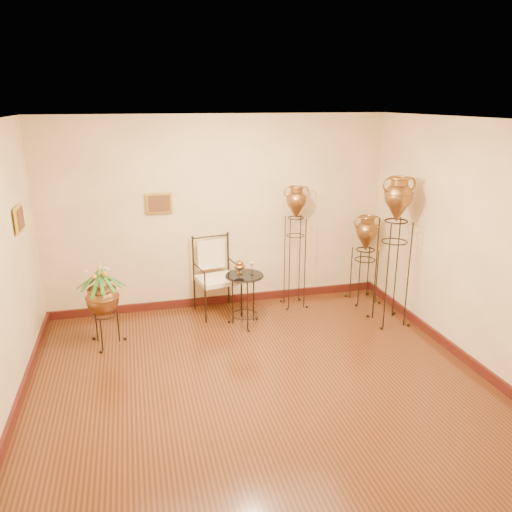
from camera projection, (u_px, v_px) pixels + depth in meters
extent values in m
plane|color=#562B14|center=(263.00, 391.00, 5.34)|extent=(5.00, 5.00, 0.00)
cube|color=#3F130E|center=(221.00, 300.00, 7.62)|extent=(5.00, 0.04, 0.12)
cube|color=#3F130E|center=(12.00, 421.00, 4.75)|extent=(0.04, 5.00, 0.12)
cube|color=#3F130E|center=(465.00, 358.00, 5.91)|extent=(0.04, 5.00, 0.12)
cube|color=gold|center=(159.00, 203.00, 6.94)|extent=(0.36, 0.03, 0.29)
cube|color=gold|center=(19.00, 219.00, 5.60)|extent=(0.03, 0.36, 0.29)
cube|color=beige|center=(217.00, 280.00, 7.15)|extent=(0.62, 0.59, 0.06)
cube|color=beige|center=(217.00, 259.00, 7.06)|extent=(0.41, 0.11, 0.44)
cylinder|color=black|center=(244.00, 275.00, 6.70)|extent=(0.50, 0.50, 0.02)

